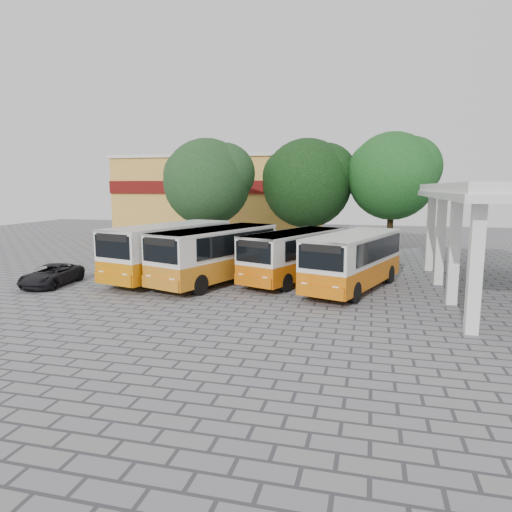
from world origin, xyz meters
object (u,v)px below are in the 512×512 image
(bus_far_left, at_px, (170,248))
(bus_far_right, at_px, (354,258))
(bus_centre_left, at_px, (216,252))
(parked_car, at_px, (51,275))
(bus_centre_right, at_px, (294,253))

(bus_far_left, relative_size, bus_far_right, 1.07)
(bus_centre_left, bearing_deg, parked_car, -142.46)
(bus_far_left, xyz_separation_m, bus_far_right, (10.32, -0.37, -0.13))
(bus_centre_right, bearing_deg, bus_far_right, -0.46)
(bus_centre_left, height_order, bus_centre_right, bus_centre_left)
(bus_centre_left, height_order, parked_car, bus_centre_left)
(parked_car, bearing_deg, bus_centre_right, 13.15)
(bus_far_right, relative_size, parked_car, 2.12)
(parked_car, bearing_deg, bus_centre_left, 12.26)
(bus_far_left, distance_m, bus_far_right, 10.32)
(bus_centre_right, distance_m, parked_car, 13.15)
(bus_far_left, height_order, bus_centre_left, bus_far_left)
(bus_far_left, relative_size, bus_centre_left, 1.02)
(bus_far_right, distance_m, parked_car, 16.03)
(bus_centre_left, distance_m, bus_far_right, 7.35)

